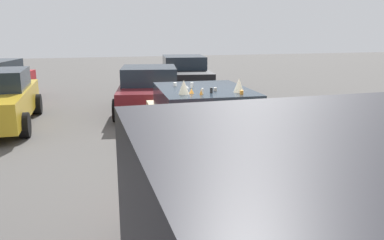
{
  "coord_description": "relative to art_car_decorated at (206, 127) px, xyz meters",
  "views": [
    {
      "loc": [
        -6.68,
        2.09,
        2.55
      ],
      "look_at": [
        0.0,
        0.3,
        0.9
      ],
      "focal_mm": 35.87,
      "sensor_mm": 36.0,
      "label": 1
    }
  ],
  "objects": [
    {
      "name": "parked_sedan_row_back_center",
      "position": [
        -3.99,
        0.31,
        0.01
      ],
      "size": [
        4.49,
        2.55,
        1.43
      ],
      "rotation": [
        0.0,
        0.0,
        0.19
      ],
      "color": "red",
      "rests_on": "ground"
    },
    {
      "name": "parked_sedan_behind_right",
      "position": [
        5.06,
        0.3,
        -0.02
      ],
      "size": [
        4.56,
        2.54,
        1.42
      ],
      "rotation": [
        0.0,
        0.0,
        -0.16
      ],
      "color": "#5B1419",
      "rests_on": "ground"
    },
    {
      "name": "art_car_decorated",
      "position": [
        0.0,
        0.0,
        0.0
      ],
      "size": [
        4.52,
        2.24,
        1.69
      ],
      "rotation": [
        0.0,
        0.0,
        3.1
      ],
      "color": "beige",
      "rests_on": "ground"
    },
    {
      "name": "parked_sedan_far_left",
      "position": [
        8.88,
        -1.76,
        0.0
      ],
      "size": [
        4.71,
        2.47,
        1.45
      ],
      "rotation": [
        0.0,
        0.0,
        3.02
      ],
      "color": "black",
      "rests_on": "ground"
    },
    {
      "name": "ground_plane",
      "position": [
        -0.08,
        0.0,
        -0.72
      ],
      "size": [
        60.0,
        60.0,
        0.0
      ],
      "primitive_type": "plane",
      "color": "#514F4C"
    }
  ]
}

